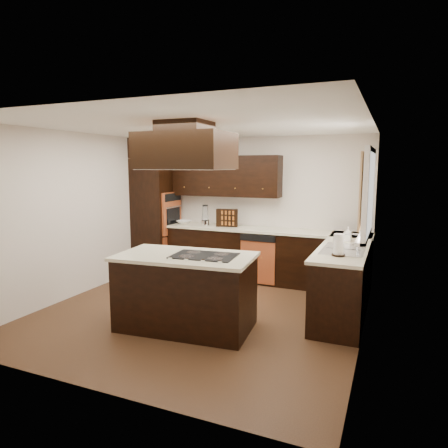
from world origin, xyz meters
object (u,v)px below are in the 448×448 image
Objects in this scene: oven_column at (156,215)px; spice_rack at (227,218)px; island at (186,293)px; range_hood at (185,151)px.

spice_rack is (1.43, 0.07, 0.02)m from oven_column.
oven_column reaches higher than island.
island is 1.52× the size of range_hood.
oven_column is 1.33× the size of island.
range_hood reaches higher than oven_column.
oven_column is 1.43m from spice_rack.
island is 4.21× the size of spice_rack.
oven_column is at bearing 124.35° from island.
spice_rack reaches higher than island.
island is (1.84, -2.23, -0.62)m from oven_column.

